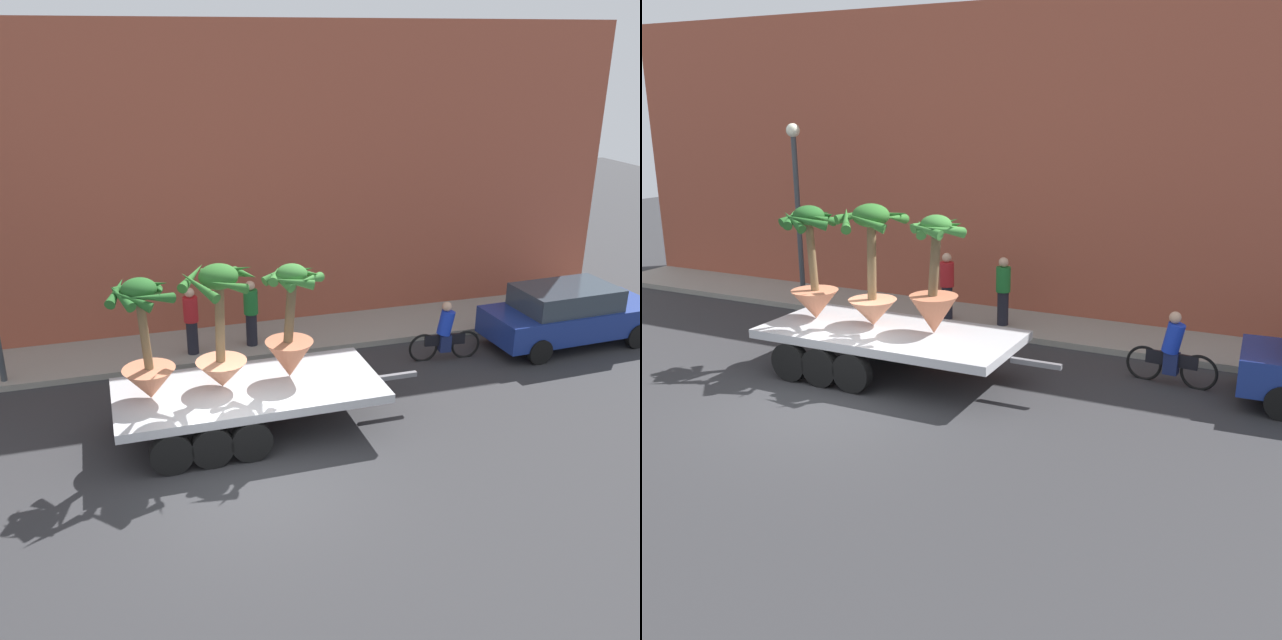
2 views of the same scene
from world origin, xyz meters
The scene contains 11 objects.
ground_plane centered at (0.00, 0.00, 0.00)m, with size 60.00×60.00×0.00m, color #2D2D30.
sidewalk centered at (0.00, 6.10, 0.07)m, with size 24.00×2.20×0.15m, color gray.
building_facade centered at (0.00, 7.80, 3.95)m, with size 24.00×1.20×7.90m, color #9E4C38.
flatbed_trailer centered at (0.09, 1.76, 0.76)m, with size 6.31×2.48×0.98m.
potted_palm_rear centered at (1.27, 1.98, 1.96)m, with size 1.24×1.28×2.39m.
potted_palm_middle centered at (-0.15, 1.92, 2.17)m, with size 1.56×1.54×2.53m.
potted_palm_front centered at (-1.58, 1.82, 2.02)m, with size 1.29×1.32×2.42m.
cyclist centered at (5.64, 3.77, 0.67)m, with size 1.84×0.38×1.54m.
pedestrian_near_gate centered at (1.20, 5.69, 1.04)m, with size 0.36×0.36×1.71m.
pedestrian_far_left centered at (-0.31, 5.59, 1.04)m, with size 0.36×0.36×1.71m.
street_lamp centered at (-4.65, 5.30, 3.23)m, with size 0.36×0.36×4.83m.
Camera 2 is at (7.71, -10.14, 5.27)m, focal length 40.07 mm.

